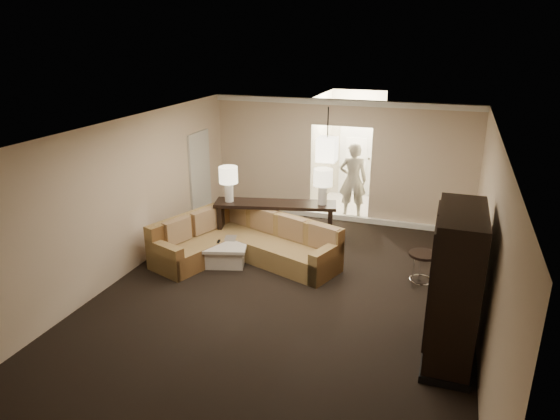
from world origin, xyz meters
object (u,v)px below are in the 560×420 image
at_px(sectional_sofa, 244,242).
at_px(console_table, 275,220).
at_px(coffee_table, 222,250).
at_px(armoire, 453,289).
at_px(drink_table, 423,263).
at_px(person, 353,176).

relative_size(sectional_sofa, console_table, 1.39).
xyz_separation_m(coffee_table, console_table, (0.74, 1.00, 0.36)).
xyz_separation_m(armoire, drink_table, (-0.47, 1.94, -0.56)).
distance_m(sectional_sofa, coffee_table, 0.45).
relative_size(sectional_sofa, drink_table, 5.65).
height_order(sectional_sofa, console_table, console_table).
distance_m(coffee_table, drink_table, 3.73).
distance_m(sectional_sofa, drink_table, 3.34).
xyz_separation_m(armoire, person, (-2.34, 5.04, -0.01)).
bearing_deg(armoire, drink_table, 103.70).
relative_size(armoire, drink_table, 3.41).
bearing_deg(sectional_sofa, person, 84.30).
height_order(coffee_table, armoire, armoire).
bearing_deg(drink_table, coffee_table, -176.92).
relative_size(sectional_sofa, person, 1.75).
bearing_deg(coffee_table, armoire, -22.58).
xyz_separation_m(console_table, armoire, (3.45, -2.74, 0.44)).
xyz_separation_m(sectional_sofa, console_table, (0.36, 0.81, 0.21)).
bearing_deg(person, console_table, 53.25).
xyz_separation_m(coffee_table, drink_table, (3.72, 0.20, 0.24)).
height_order(coffee_table, person, person).
bearing_deg(drink_table, console_table, 164.97).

